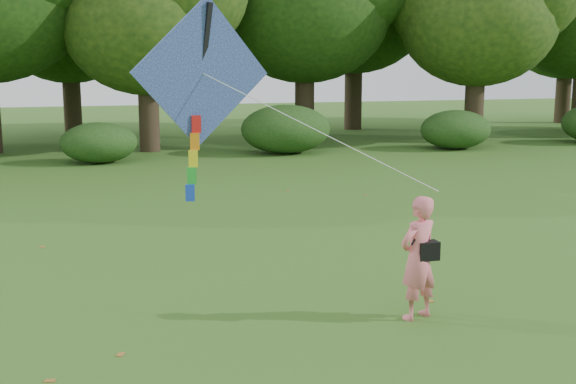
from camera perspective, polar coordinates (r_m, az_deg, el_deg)
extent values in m
plane|color=#265114|center=(10.48, 10.20, -9.65)|extent=(100.00, 100.00, 0.00)
imported|color=#F0717D|center=(10.16, 10.25, -5.14)|extent=(0.75, 0.63, 1.74)
cube|color=black|center=(10.16, 10.95, -4.56)|extent=(0.30, 0.20, 0.26)
cylinder|color=black|center=(10.02, 10.43, -2.77)|extent=(0.33, 0.14, 0.47)
cube|color=#265FA7|center=(10.85, -6.80, 9.32)|extent=(2.15, 0.74, 2.23)
cube|color=black|center=(10.88, -6.82, 9.33)|extent=(0.31, 0.50, 2.02)
cylinder|color=white|center=(10.27, 2.20, 4.93)|extent=(2.91, 1.99, 1.58)
cube|color=red|center=(10.90, -7.25, 5.34)|extent=(0.14, 0.06, 0.26)
cube|color=orange|center=(10.92, -7.38, 3.98)|extent=(0.14, 0.06, 0.26)
cube|color=yellow|center=(10.95, -7.50, 2.62)|extent=(0.14, 0.06, 0.26)
cube|color=green|center=(10.98, -7.62, 1.27)|extent=(0.14, 0.06, 0.26)
cube|color=blue|center=(11.02, -7.74, -0.07)|extent=(0.14, 0.06, 0.26)
cylinder|color=#3A2D1E|center=(29.00, -10.93, 6.28)|extent=(0.80, 0.80, 3.15)
ellipsoid|color=#1E3F11|center=(28.97, -11.17, 12.87)|extent=(6.40, 6.40, 5.44)
cylinder|color=#3A2D1E|center=(32.28, 1.32, 7.33)|extent=(0.86, 0.86, 3.67)
ellipsoid|color=#1E3F11|center=(32.30, 1.35, 14.31)|extent=(7.60, 7.60, 6.46)
cylinder|color=#3A2D1E|center=(32.78, 14.50, 6.84)|extent=(0.83, 0.83, 3.43)
ellipsoid|color=#1E3F11|center=(32.77, 14.80, 13.10)|extent=(6.80, 6.80, 5.78)
cylinder|color=#3A2D1E|center=(36.39, -16.69, 7.11)|extent=(0.84, 0.84, 3.50)
ellipsoid|color=#1E3F11|center=(36.39, -17.00, 12.89)|extent=(7.00, 7.00, 5.95)
cylinder|color=#3A2D1E|center=(37.81, 5.18, 8.01)|extent=(0.90, 0.90, 4.02)
ellipsoid|color=#1E3F11|center=(37.87, 5.29, 14.31)|extent=(7.80, 7.80, 6.63)
cylinder|color=#3A2D1E|center=(44.53, 20.92, 7.44)|extent=(0.85, 0.85, 3.57)
ellipsoid|color=#1E3F11|center=(44.54, 21.24, 12.27)|extent=(7.20, 7.20, 6.12)
ellipsoid|color=#264919|center=(26.10, -14.72, 3.79)|extent=(2.66, 2.09, 1.42)
ellipsoid|color=#264919|center=(27.86, -0.18, 4.99)|extent=(3.50, 2.75, 1.88)
ellipsoid|color=#264919|center=(30.04, 13.11, 4.83)|extent=(2.94, 2.31, 1.58)
cube|color=#8F5E27|center=(8.82, -18.31, -13.98)|extent=(0.13, 0.10, 0.01)
cube|color=#8F5E27|center=(19.43, 6.14, -0.22)|extent=(0.10, 0.13, 0.01)
cube|color=#8F5E27|center=(14.75, -18.86, -4.13)|extent=(0.11, 0.14, 0.01)
cube|color=#8F5E27|center=(11.14, 11.20, -8.45)|extent=(0.11, 0.14, 0.01)
cube|color=#8F5E27|center=(9.30, -13.10, -12.40)|extent=(0.12, 0.14, 0.01)
cube|color=#8F5E27|center=(19.94, -0.02, 0.12)|extent=(0.13, 0.09, 0.01)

